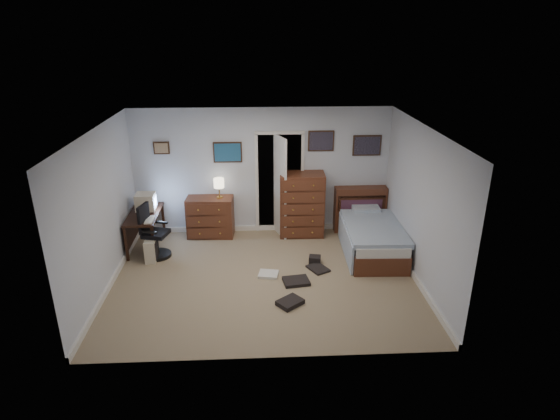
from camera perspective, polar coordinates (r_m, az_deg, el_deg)
The scene contains 15 objects.
floor at distance 7.86m, azimuth -1.89°, elevation -8.39°, with size 5.00×4.00×0.02m, color tan.
computer_desk at distance 9.08m, azimuth -16.67°, elevation -1.32°, with size 0.57×1.20×0.68m.
crt_monitor at distance 9.07m, azimuth -16.04°, elevation 0.95°, with size 0.36×0.34×0.33m.
keyboard at distance 8.64m, azimuth -15.61°, elevation -1.17°, with size 0.14×0.36×0.02m, color beige.
pc_tower at distance 8.65m, azimuth -15.41°, elevation -4.67°, with size 0.20×0.39×0.41m.
office_chair at distance 8.71m, azimuth -15.18°, elevation -3.17°, with size 0.58×0.58×0.99m.
media_stack at distance 9.93m, azimuth -15.70°, elevation -0.10°, with size 0.15×0.15×0.77m, color maroon.
low_dresser at distance 9.33m, azimuth -8.48°, elevation -0.83°, with size 0.90×0.45×0.80m, color brown.
table_lamp at distance 9.07m, azimuth -7.46°, elevation 3.20°, with size 0.21×0.21×0.39m.
doorway at distance 9.55m, azimuth -0.16°, elevation 3.81°, with size 0.96×1.12×2.05m.
tall_dresser at distance 9.21m, azimuth 2.66°, elevation 0.68°, with size 0.86×0.51×1.27m, color brown.
headboard_bookcase at distance 9.55m, azimuth 9.72°, elevation 0.24°, with size 1.04×0.28×0.93m.
bed at distance 8.77m, azimuth 11.07°, elevation -3.27°, with size 1.08×1.93×0.62m.
wall_posters at distance 9.08m, azimuth 1.34°, elevation 7.74°, with size 4.38×0.04×0.60m.
floor_clutter at distance 7.75m, azimuth 2.05°, elevation -8.51°, with size 1.25×1.63×0.13m.
Camera 1 is at (-0.09, -6.82, 3.91)m, focal length 30.00 mm.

